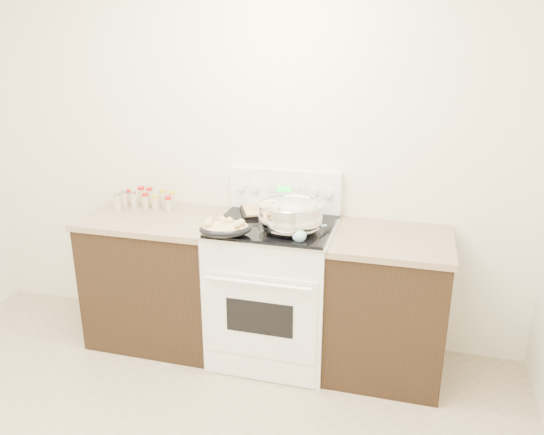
% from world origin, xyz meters
% --- Properties ---
extents(room_shell, '(4.10, 3.60, 2.75)m').
position_xyz_m(room_shell, '(0.00, 0.00, 1.70)').
color(room_shell, white).
rests_on(room_shell, ground).
extents(counter_left, '(0.93, 0.67, 0.92)m').
position_xyz_m(counter_left, '(-0.48, 1.43, 0.46)').
color(counter_left, black).
rests_on(counter_left, ground).
extents(counter_right, '(0.73, 0.67, 0.92)m').
position_xyz_m(counter_right, '(1.08, 1.43, 0.46)').
color(counter_right, black).
rests_on(counter_right, ground).
extents(kitchen_range, '(0.78, 0.73, 1.22)m').
position_xyz_m(kitchen_range, '(0.35, 1.42, 0.49)').
color(kitchen_range, white).
rests_on(kitchen_range, ground).
extents(mixing_bowl, '(0.44, 0.44, 0.24)m').
position_xyz_m(mixing_bowl, '(0.48, 1.33, 1.04)').
color(mixing_bowl, silver).
rests_on(mixing_bowl, kitchen_range).
extents(roasting_pan, '(0.37, 0.31, 0.11)m').
position_xyz_m(roasting_pan, '(0.12, 1.14, 0.99)').
color(roasting_pan, black).
rests_on(roasting_pan, kitchen_range).
extents(baking_sheet, '(0.44, 0.39, 0.06)m').
position_xyz_m(baking_sheet, '(0.26, 1.61, 0.96)').
color(baking_sheet, black).
rests_on(baking_sheet, kitchen_range).
extents(wooden_spoon, '(0.21, 0.21, 0.04)m').
position_xyz_m(wooden_spoon, '(0.43, 1.38, 0.95)').
color(wooden_spoon, tan).
rests_on(wooden_spoon, kitchen_range).
extents(blue_ladle, '(0.17, 0.26, 0.10)m').
position_xyz_m(blue_ladle, '(0.57, 1.19, 0.98)').
color(blue_ladle, '#98CEE3').
rests_on(blue_ladle, kitchen_range).
extents(spice_jars, '(0.40, 0.22, 0.13)m').
position_xyz_m(spice_jars, '(-0.63, 1.57, 0.98)').
color(spice_jars, '#BFB28C').
rests_on(spice_jars, counter_left).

